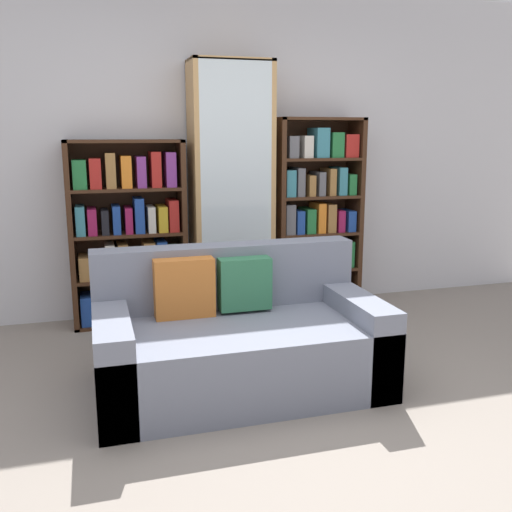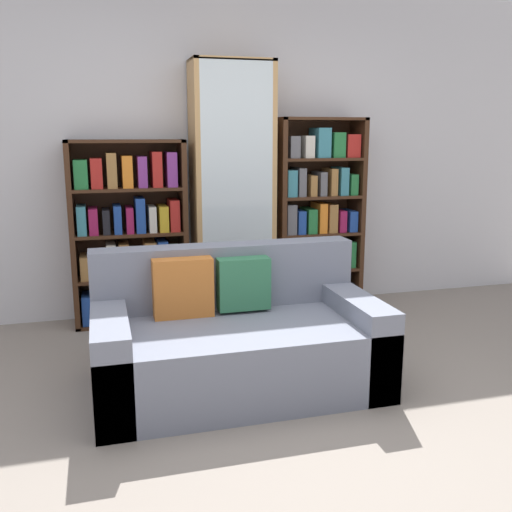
# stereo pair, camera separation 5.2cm
# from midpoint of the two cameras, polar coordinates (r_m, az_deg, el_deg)

# --- Properties ---
(ground_plane) EXTENTS (16.00, 16.00, 0.00)m
(ground_plane) POSITION_cam_midpoint_polar(r_m,az_deg,el_deg) (3.02, 5.16, -17.87)
(ground_plane) COLOR gray
(wall_back) EXTENTS (6.47, 0.06, 2.70)m
(wall_back) POSITION_cam_midpoint_polar(r_m,az_deg,el_deg) (4.88, -4.40, 10.23)
(wall_back) COLOR silver
(wall_back) RESTS_ON ground
(couch) EXTENTS (1.67, 0.91, 0.82)m
(couch) POSITION_cam_midpoint_polar(r_m,az_deg,el_deg) (3.48, -1.62, -8.43)
(couch) COLOR slate
(couch) RESTS_ON ground
(bookshelf_left) EXTENTS (0.90, 0.32, 1.47)m
(bookshelf_left) POSITION_cam_midpoint_polar(r_m,az_deg,el_deg) (4.66, -12.23, 1.86)
(bookshelf_left) COLOR #3D2314
(bookshelf_left) RESTS_ON ground
(display_cabinet) EXTENTS (0.65, 0.36, 2.08)m
(display_cabinet) POSITION_cam_midpoint_polar(r_m,az_deg,el_deg) (4.72, -2.08, 6.37)
(display_cabinet) COLOR tan
(display_cabinet) RESTS_ON ground
(bookshelf_right) EXTENTS (0.75, 0.32, 1.64)m
(bookshelf_right) POSITION_cam_midpoint_polar(r_m,az_deg,el_deg) (5.00, 6.50, 3.86)
(bookshelf_right) COLOR #3D2314
(bookshelf_right) RESTS_ON ground
(wine_bottle) EXTENTS (0.08, 0.08, 0.36)m
(wine_bottle) POSITION_cam_midpoint_polar(r_m,az_deg,el_deg) (4.67, 7.40, -4.91)
(wine_bottle) COLOR #192333
(wine_bottle) RESTS_ON ground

